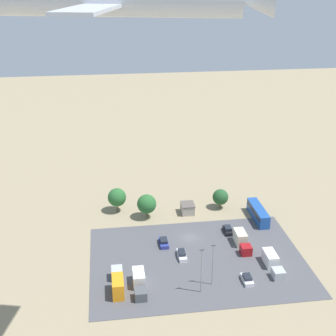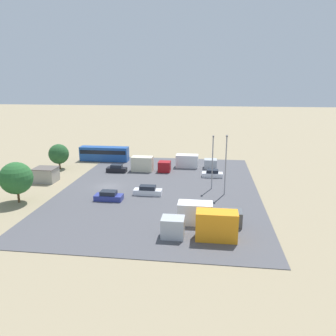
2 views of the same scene
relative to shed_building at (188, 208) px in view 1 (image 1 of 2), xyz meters
name	(u,v)px [view 1 (image 1 of 2)]	position (x,y,z in m)	size (l,w,h in m)	color
ground_plane	(190,238)	(1.69, 12.65, -1.38)	(400.00, 400.00, 0.00)	gray
parking_lot_surface	(198,260)	(1.69, 22.32, -1.34)	(47.82, 34.04, 0.08)	#4C4C51
shed_building	(188,208)	(0.00, 0.00, 0.00)	(3.57, 4.20, 2.75)	#9E998E
bus	(258,213)	(-17.65, 5.79, 0.51)	(2.63, 11.59, 3.36)	#1E4C9E
parked_car_0	(247,279)	(-6.98, 31.48, -0.68)	(1.85, 4.10, 1.50)	silver
parked_car_1	(164,242)	(8.40, 14.90, -0.66)	(1.96, 4.48, 1.54)	navy
parked_car_2	(182,255)	(5.03, 20.65, -0.64)	(1.70, 4.76, 1.58)	silver
parked_car_3	(228,230)	(-8.10, 11.51, -0.63)	(1.81, 4.14, 1.62)	black
parked_truck_0	(118,283)	(19.83, 30.37, 0.34)	(2.31, 9.17, 3.58)	#ADB2B7
parked_truck_1	(139,282)	(15.46, 30.46, 0.02)	(2.40, 8.49, 2.90)	#4C5156
parked_truck_2	(272,262)	(-13.88, 27.38, -0.01)	(2.41, 8.94, 2.83)	#ADB2B7
parked_truck_3	(242,241)	(-9.70, 18.04, 0.12)	(2.40, 8.24, 3.10)	maroon
tree_near_shed	(147,204)	(11.04, 1.02, 2.63)	(5.05, 5.05, 6.54)	brown
tree_apron_mid	(220,197)	(-9.36, -1.67, 1.92)	(4.30, 4.30, 5.46)	brown
tree_apron_far	(117,197)	(18.57, -3.64, 2.78)	(4.93, 4.93, 6.63)	brown
light_pole_lot_centre	(201,269)	(3.28, 33.47, 4.17)	(0.90, 0.28, 10.07)	gray
light_pole_lot_edge	(213,263)	(0.48, 31.33, 3.89)	(0.90, 0.28, 9.51)	gray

